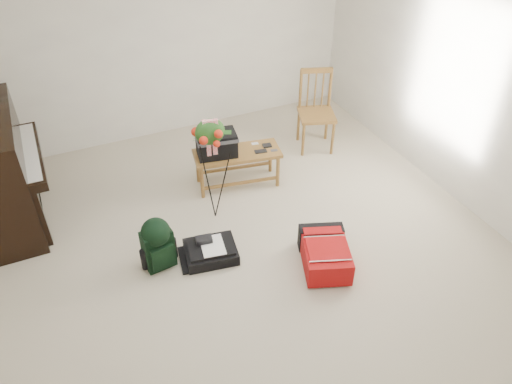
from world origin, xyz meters
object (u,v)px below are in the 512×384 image
bench (224,148)px  black_duffel (211,251)px  red_suitcase (323,251)px  flower_stand (212,171)px  dining_chair (315,112)px  piano (2,173)px  green_backpack (157,242)px

bench → black_duffel: size_ratio=1.86×
red_suitcase → flower_stand: (-0.72, 1.11, 0.47)m
bench → dining_chair: (1.42, 0.38, -0.04)m
piano → green_backpack: (1.25, -1.39, -0.28)m
dining_chair → piano: bearing=-161.5°
bench → flower_stand: bearing=-113.3°
piano → bench: bearing=-10.5°
bench → black_duffel: (-0.57, -1.05, -0.47)m
piano → bench: size_ratio=1.41×
bench → flower_stand: (-0.31, -0.47, 0.07)m
piano → flower_stand: flower_stand is taller
bench → dining_chair: size_ratio=1.02×
black_duffel → flower_stand: (0.27, 0.58, 0.54)m
red_suitcase → black_duffel: 1.12m
bench → red_suitcase: bench is taller
black_duffel → piano: bearing=149.0°
black_duffel → green_backpack: size_ratio=0.99×
dining_chair → red_suitcase: (-1.01, -1.96, -0.36)m
red_suitcase → flower_stand: flower_stand is taller
dining_chair → flower_stand: bearing=-134.7°
green_backpack → piano: bearing=124.5°
bench → red_suitcase: 1.68m
piano → flower_stand: (2.01, -0.90, 0.02)m
bench → black_duffel: bench is taller
piano → red_suitcase: bearing=-36.3°
black_duffel → green_backpack: bearing=178.9°
black_duffel → bench: bearing=70.6°
red_suitcase → black_duffel: red_suitcase is taller
red_suitcase → piano: bearing=164.0°
dining_chair → black_duffel: bearing=-125.2°
piano → flower_stand: 2.20m
dining_chair → black_duffel: 2.49m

